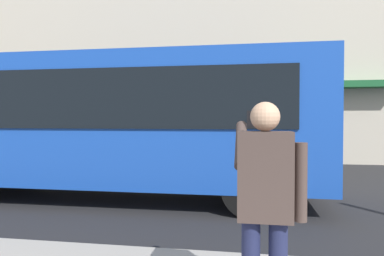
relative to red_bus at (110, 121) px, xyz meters
name	(u,v)px	position (x,y,z in m)	size (l,w,h in m)	color
ground_plane	(236,198)	(-2.74, -0.36, -1.68)	(60.00, 60.00, 0.00)	#232326
building_facade_far	(243,14)	(-2.75, -7.16, 4.30)	(28.00, 1.55, 12.00)	beige
red_bus	(110,121)	(0.00, 0.00, 0.00)	(9.05, 2.54, 3.08)	#1947AD
pedestrian_photographer	(265,197)	(-3.12, 4.59, -0.54)	(0.53, 0.52, 1.70)	#1E2347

